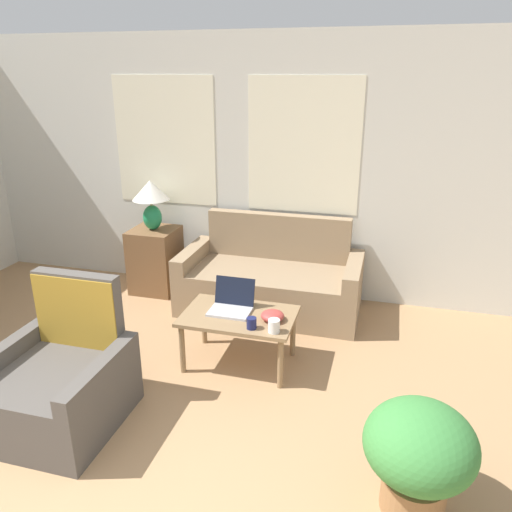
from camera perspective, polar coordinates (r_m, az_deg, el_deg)
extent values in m
cube|color=silver|center=(5.16, -1.74, 9.95)|extent=(6.83, 0.05, 2.60)
cube|color=white|center=(5.39, -10.39, 12.78)|extent=(1.10, 0.01, 1.30)
cube|color=white|center=(4.94, 5.43, 12.35)|extent=(1.10, 0.01, 1.30)
cube|color=#937A5B|center=(4.91, 1.57, -3.90)|extent=(1.46, 0.82, 0.43)
cube|color=#937A5B|center=(5.14, 2.54, 0.02)|extent=(1.46, 0.12, 0.89)
cube|color=#937A5B|center=(5.11, -7.15, -2.13)|extent=(0.14, 0.82, 0.58)
cube|color=#937A5B|center=(4.77, 10.96, -4.05)|extent=(0.14, 0.82, 0.58)
cube|color=#514C47|center=(3.68, -21.90, -14.71)|extent=(0.63, 0.83, 0.41)
cube|color=#514C47|center=(3.79, -19.19, -8.50)|extent=(0.63, 0.10, 0.95)
cube|color=#514C47|center=(3.87, -26.48, -12.64)|extent=(0.10, 0.83, 0.53)
cube|color=#514C47|center=(3.46, -17.01, -15.28)|extent=(0.10, 0.83, 0.53)
cube|color=#A87F28|center=(3.70, -19.87, -7.33)|extent=(0.62, 0.01, 0.68)
cube|color=brown|center=(5.43, -11.40, -0.44)|extent=(0.47, 0.47, 0.68)
ellipsoid|color=#1E8451|center=(5.28, -11.75, 4.34)|extent=(0.19, 0.19, 0.26)
cylinder|color=tan|center=(5.24, -11.87, 6.01)|extent=(0.02, 0.02, 0.06)
cone|color=white|center=(5.21, -11.98, 7.39)|extent=(0.38, 0.38, 0.20)
cube|color=#8E704C|center=(3.95, -1.97, -6.88)|extent=(0.88, 0.57, 0.03)
cylinder|color=#8E704C|center=(3.99, -8.42, -10.45)|extent=(0.04, 0.04, 0.41)
cylinder|color=#8E704C|center=(3.77, 2.80, -12.16)|extent=(0.04, 0.04, 0.41)
cylinder|color=#8E704C|center=(4.36, -5.96, -7.43)|extent=(0.04, 0.04, 0.41)
cylinder|color=#8E704C|center=(4.17, 4.24, -8.78)|extent=(0.04, 0.04, 0.41)
cube|color=#B7B7BC|center=(3.96, -3.02, -6.38)|extent=(0.33, 0.22, 0.02)
cube|color=black|center=(4.03, -2.43, -4.01)|extent=(0.33, 0.07, 0.22)
cylinder|color=#191E4C|center=(3.72, -0.51, -7.69)|extent=(0.07, 0.07, 0.09)
cylinder|color=white|center=(3.67, 2.06, -7.99)|extent=(0.09, 0.09, 0.10)
ellipsoid|color=#B23D38|center=(3.84, 1.90, -6.84)|extent=(0.18, 0.18, 0.08)
cylinder|color=#996B42|center=(3.09, 17.51, -24.39)|extent=(0.34, 0.34, 0.21)
ellipsoid|color=#3D843D|center=(2.88, 18.23, -19.78)|extent=(0.59, 0.59, 0.44)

